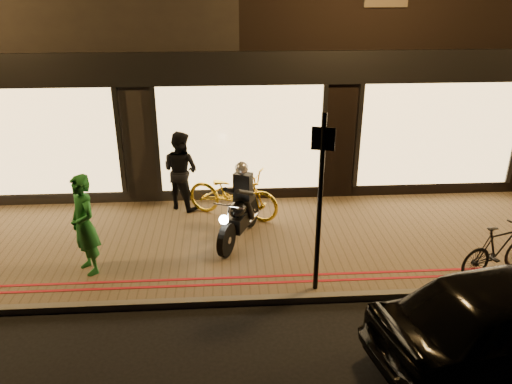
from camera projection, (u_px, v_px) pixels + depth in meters
ground at (251, 305)px, 8.10m from camera, size 90.00×90.00×0.00m
sidewalk at (245, 242)px, 9.91m from camera, size 50.00×4.00×0.12m
kerb_stone at (251, 300)px, 8.12m from camera, size 50.00×0.14×0.12m
red_kerb_lines at (249, 280)px, 8.55m from camera, size 50.00×0.26×0.01m
building_row at (233, 3)px, 14.68m from camera, size 48.00×10.11×8.50m
motorcycle at (240, 211)px, 9.69m from camera, size 0.94×1.82×1.59m
sign_post at (320, 196)px, 7.69m from camera, size 0.35×0.11×3.00m
bicycle_gold at (233, 193)px, 10.66m from camera, size 2.17×1.51×1.08m
bicycle_dark at (499, 250)px, 8.58m from camera, size 1.64×0.92×0.95m
person_green at (84, 225)px, 8.50m from camera, size 0.74×0.78×1.80m
person_dark at (181, 170)px, 10.97m from camera, size 1.09×1.04×1.77m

